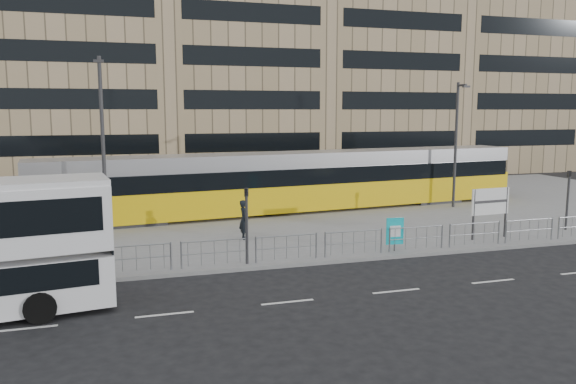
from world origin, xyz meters
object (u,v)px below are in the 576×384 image
object	(u,v)px
lamp_post_west	(103,142)
lamp_post_east	(456,140)
tram	(297,182)
traffic_light_east	(568,192)
ad_panel	(395,232)
pedestrian	(244,220)
traffic_light_west	(247,216)
station_sign	(490,204)

from	to	relation	value
lamp_post_west	lamp_post_east	bearing A→B (deg)	8.47
tram	traffic_light_east	distance (m)	15.01
lamp_post_west	ad_panel	bearing A→B (deg)	-26.40
pedestrian	traffic_light_east	size ratio (longest dim) A/B	0.61
traffic_light_west	lamp_post_west	xyz separation A→B (m)	(-5.52, 6.25, 2.73)
pedestrian	traffic_light_east	world-z (taller)	traffic_light_east
station_sign	traffic_light_east	world-z (taller)	traffic_light_east
traffic_light_east	ad_panel	bearing A→B (deg)	-172.30
traffic_light_west	lamp_post_east	xyz separation A→B (m)	(15.70, 9.41, 2.35)
pedestrian	ad_panel	bearing A→B (deg)	-125.62
tram	ad_panel	xyz separation A→B (m)	(1.08, -10.85, -0.95)
lamp_post_west	traffic_light_west	bearing A→B (deg)	-48.56
ad_panel	traffic_light_east	size ratio (longest dim) A/B	0.48
ad_panel	lamp_post_west	world-z (taller)	lamp_post_west
pedestrian	lamp_post_east	world-z (taller)	lamp_post_east
station_sign	lamp_post_west	size ratio (longest dim) A/B	0.28
ad_panel	lamp_post_east	xyz separation A→B (m)	(8.99, 9.23, 3.46)
traffic_light_east	lamp_post_east	distance (m)	8.29
station_sign	pedestrian	size ratio (longest dim) A/B	1.29
station_sign	traffic_light_west	xyz separation A→B (m)	(-12.26, -1.12, 0.28)
tram	lamp_post_east	world-z (taller)	lamp_post_east
ad_panel	lamp_post_west	bearing A→B (deg)	159.50
traffic_light_west	lamp_post_east	world-z (taller)	lamp_post_east
traffic_light_west	lamp_post_east	distance (m)	18.45
pedestrian	lamp_post_east	distance (m)	16.05
traffic_light_west	pedestrian	bearing A→B (deg)	101.86
tram	traffic_light_west	size ratio (longest dim) A/B	9.98
traffic_light_east	pedestrian	bearing A→B (deg)	170.46
tram	pedestrian	distance (m)	8.25
tram	lamp_post_east	bearing A→B (deg)	-15.18
traffic_light_west	ad_panel	bearing A→B (deg)	24.17
lamp_post_east	traffic_light_west	bearing A→B (deg)	-149.06
station_sign	lamp_post_east	xyz separation A→B (m)	(3.43, 8.29, 2.63)
traffic_light_east	lamp_post_east	size ratio (longest dim) A/B	0.39
tram	pedestrian	xyz separation A→B (m)	(-4.80, -6.65, -0.87)
traffic_light_west	traffic_light_east	world-z (taller)	same
pedestrian	lamp_post_east	xyz separation A→B (m)	(14.86, 5.03, 3.38)
tram	ad_panel	world-z (taller)	tram
traffic_light_east	lamp_post_west	bearing A→B (deg)	168.48
tram	lamp_post_west	distance (m)	12.47
tram	pedestrian	world-z (taller)	tram
lamp_post_west	lamp_post_east	xyz separation A→B (m)	(21.21, 3.16, -0.38)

